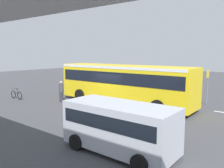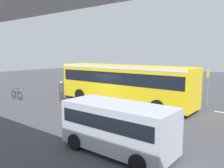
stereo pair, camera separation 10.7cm
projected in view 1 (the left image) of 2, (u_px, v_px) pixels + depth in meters
ground at (111, 105)px, 18.39m from camera, size 80.00×80.00×0.00m
city_bus at (124, 81)px, 18.48m from camera, size 11.54×2.85×3.15m
parked_van at (119, 124)px, 9.58m from camera, size 4.80×2.17×2.05m
bicycle_black at (16, 95)px, 20.86m from camera, size 1.77×0.44×0.96m
pedestrian at (61, 92)px, 19.45m from camera, size 0.38×0.38×1.79m
traffic_sign at (208, 81)px, 18.26m from camera, size 0.08×0.60×2.80m
lane_dash_left at (174, 105)px, 18.36m from camera, size 2.00×0.20×0.01m
lane_dash_centre at (132, 99)px, 20.80m from camera, size 2.00×0.20×0.01m
lane_dash_right at (99, 94)px, 23.25m from camera, size 2.00×0.20×0.01m
lane_dash_rightmost at (72, 90)px, 25.69m from camera, size 2.00×0.20×0.01m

